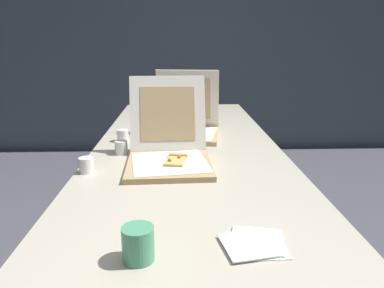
# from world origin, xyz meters

# --- Properties ---
(wall_back) EXTENTS (10.00, 0.10, 2.60)m
(wall_back) POSITION_xyz_m (0.00, 3.18, 1.30)
(wall_back) COLOR #4C5660
(wall_back) RESTS_ON ground
(table) EXTENTS (0.91, 2.40, 0.76)m
(table) POSITION_xyz_m (0.00, 0.66, 0.71)
(table) COLOR #BCB29E
(table) RESTS_ON ground
(pizza_box_front) EXTENTS (0.36, 0.47, 0.35)m
(pizza_box_front) POSITION_xyz_m (-0.08, 0.39, 0.81)
(pizza_box_front) COLOR tan
(pizza_box_front) RESTS_ON table
(pizza_box_middle) EXTENTS (0.39, 0.39, 0.35)m
(pizza_box_middle) POSITION_xyz_m (0.00, 0.86, 0.81)
(pizza_box_middle) COLOR tan
(pizza_box_middle) RESTS_ON table
(cup_white_near_left) EXTENTS (0.06, 0.06, 0.06)m
(cup_white_near_left) POSITION_xyz_m (-0.41, 0.29, 0.79)
(cup_white_near_left) COLOR white
(cup_white_near_left) RESTS_ON table
(cup_white_near_center) EXTENTS (0.06, 0.06, 0.06)m
(cup_white_near_center) POSITION_xyz_m (-0.31, 0.54, 0.79)
(cup_white_near_center) COLOR white
(cup_white_near_center) RESTS_ON table
(cup_white_mid) EXTENTS (0.06, 0.06, 0.06)m
(cup_white_mid) POSITION_xyz_m (-0.33, 0.76, 0.79)
(cup_white_mid) COLOR white
(cup_white_mid) RESTS_ON table
(cup_white_far) EXTENTS (0.06, 0.06, 0.06)m
(cup_white_far) POSITION_xyz_m (-0.21, 1.04, 0.79)
(cup_white_far) COLOR white
(cup_white_far) RESTS_ON table
(cup_printed_front) EXTENTS (0.08, 0.08, 0.09)m
(cup_printed_front) POSITION_xyz_m (-0.14, -0.31, 0.80)
(cup_printed_front) COLOR #4C9E75
(cup_printed_front) RESTS_ON table
(napkin_pile) EXTENTS (0.18, 0.18, 0.01)m
(napkin_pile) POSITION_xyz_m (0.15, -0.26, 0.76)
(napkin_pile) COLOR white
(napkin_pile) RESTS_ON table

